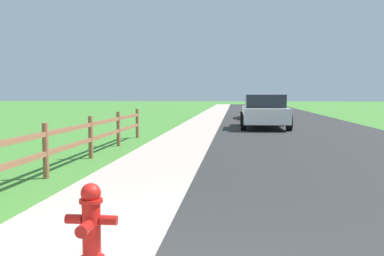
# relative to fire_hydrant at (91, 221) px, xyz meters

# --- Properties ---
(ground_plane) EXTENTS (120.00, 120.00, 0.00)m
(ground_plane) POSITION_rel_fire_hydrant_xyz_m (0.56, 24.26, -0.37)
(ground_plane) COLOR #438132
(road_asphalt) EXTENTS (7.00, 66.00, 0.01)m
(road_asphalt) POSITION_rel_fire_hydrant_xyz_m (4.06, 26.26, -0.37)
(road_asphalt) COLOR #2C2C2C
(road_asphalt) RESTS_ON ground
(curb_concrete) EXTENTS (6.00, 66.00, 0.01)m
(curb_concrete) POSITION_rel_fire_hydrant_xyz_m (-2.44, 26.26, -0.37)
(curb_concrete) COLOR #BFAA9E
(curb_concrete) RESTS_ON ground
(grass_verge) EXTENTS (5.00, 66.00, 0.00)m
(grass_verge) POSITION_rel_fire_hydrant_xyz_m (-3.94, 26.26, -0.37)
(grass_verge) COLOR #438132
(grass_verge) RESTS_ON ground
(fire_hydrant) EXTENTS (0.48, 0.39, 0.72)m
(fire_hydrant) POSITION_rel_fire_hydrant_xyz_m (0.00, 0.00, 0.00)
(fire_hydrant) COLOR red
(fire_hydrant) RESTS_ON ground
(rail_fence) EXTENTS (0.11, 12.10, 1.02)m
(rail_fence) POSITION_rel_fire_hydrant_xyz_m (-2.10, 4.79, 0.22)
(rail_fence) COLOR brown
(rail_fence) RESTS_ON ground
(parked_suv_white) EXTENTS (2.13, 4.52, 1.51)m
(parked_suv_white) POSITION_rel_fire_hydrant_xyz_m (2.61, 15.59, 0.39)
(parked_suv_white) COLOR white
(parked_suv_white) RESTS_ON ground
(parked_car_black) EXTENTS (2.11, 4.55, 1.43)m
(parked_car_black) POSITION_rel_fire_hydrant_xyz_m (2.91, 23.38, 0.35)
(parked_car_black) COLOR black
(parked_car_black) RESTS_ON ground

